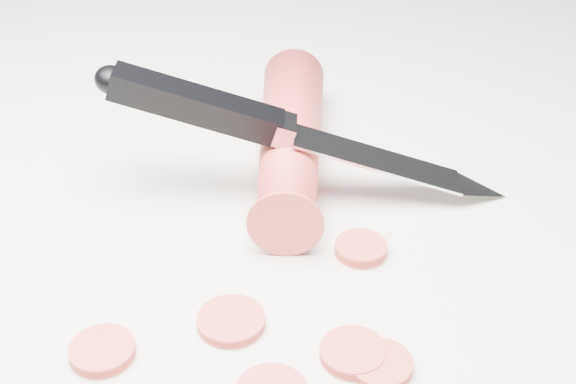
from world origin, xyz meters
name	(u,v)px	position (x,y,z in m)	size (l,w,h in m)	color
ground	(211,289)	(0.00, 0.00, 0.00)	(2.40, 2.40, 0.00)	white
carrot	(290,140)	(0.08, 0.10, 0.02)	(0.04, 0.04, 0.19)	red
carrot_slice_3	(231,321)	(0.00, -0.03, 0.00)	(0.04, 0.04, 0.01)	#DD443B
carrot_slice_4	(361,248)	(0.09, 0.00, 0.00)	(0.03, 0.03, 0.01)	#DD443B
carrot_slice_5	(102,351)	(-0.06, -0.03, 0.00)	(0.03, 0.03, 0.01)	#DD443B
carrot_slice_6	(353,353)	(0.05, -0.07, 0.00)	(0.03, 0.03, 0.01)	#DD443B
carrot_slice_7	(381,364)	(0.06, -0.08, 0.00)	(0.03, 0.03, 0.01)	#DD443B
kitchen_knife	(308,132)	(0.08, 0.07, 0.04)	(0.25, 0.12, 0.09)	#B8BBBF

